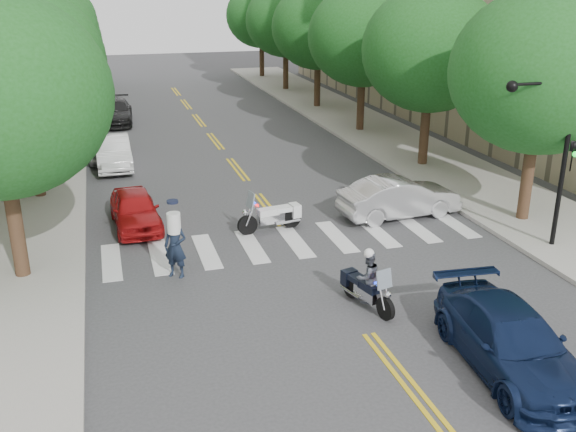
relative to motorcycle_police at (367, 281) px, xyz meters
name	(u,v)px	position (x,y,z in m)	size (l,w,h in m)	color
ground	(368,334)	(-0.51, -1.42, -0.79)	(140.00, 140.00, 0.00)	#38383A
sidewalk_left	(37,152)	(-10.01, 20.58, -0.71)	(5.00, 60.00, 0.15)	#9E9991
sidewalk_right	(370,130)	(8.99, 20.58, -0.71)	(5.00, 60.00, 0.15)	#9E9991
tree_l_1	(22,63)	(-9.31, 12.58, 4.77)	(6.40, 6.40, 8.45)	#382316
tree_l_2	(37,44)	(-9.31, 20.58, 4.77)	(6.40, 6.40, 8.45)	#382316
tree_l_3	(46,33)	(-9.31, 28.58, 4.77)	(6.40, 6.40, 8.45)	#382316
tree_l_4	(53,25)	(-9.31, 36.58, 4.77)	(6.40, 6.40, 8.45)	#382316
tree_l_5	(57,19)	(-9.31, 44.58, 4.77)	(6.40, 6.40, 8.45)	#382316
tree_r_0	(541,72)	(8.29, 4.58, 4.77)	(6.40, 6.40, 8.45)	#382316
tree_r_1	(431,50)	(8.29, 12.58, 4.77)	(6.40, 6.40, 8.45)	#382316
tree_r_2	(363,36)	(8.29, 20.58, 4.77)	(6.40, 6.40, 8.45)	#382316
tree_r_3	(318,27)	(8.29, 28.58, 4.77)	(6.40, 6.40, 8.45)	#382316
tree_r_4	(286,21)	(8.29, 36.58, 4.77)	(6.40, 6.40, 8.45)	#382316
tree_r_5	(261,16)	(8.29, 44.58, 4.77)	(6.40, 6.40, 8.45)	#382316
traffic_signal_pole	(555,142)	(7.21, 2.08, 2.94)	(2.82, 0.42, 6.00)	black
motorcycle_police	(367,281)	(0.00, 0.00, 0.00)	(0.88, 2.14, 1.76)	black
motorcycle_parked	(275,216)	(-0.89, 6.33, -0.24)	(2.44, 0.81, 1.58)	black
officer_standing	(175,246)	(-4.80, 3.43, 0.21)	(0.72, 0.48, 1.98)	#151E30
convertible	(399,197)	(4.06, 6.39, -0.02)	(1.63, 4.67, 1.54)	#BCBBBE
sedan_blue	(510,341)	(1.99, -3.76, -0.05)	(2.07, 5.09, 1.48)	#0E1B3B
parked_car_a	(135,209)	(-5.71, 8.08, -0.10)	(1.62, 4.03, 1.37)	#A91213
parked_car_b	(113,152)	(-6.20, 16.58, -0.03)	(1.59, 4.57, 1.51)	white
parked_car_c	(110,149)	(-6.32, 18.08, -0.21)	(1.90, 4.13, 1.15)	#979A9E
parked_car_d	(115,112)	(-5.71, 27.08, -0.04)	(2.09, 5.14, 1.49)	black
parked_car_e	(114,105)	(-5.71, 29.56, -0.07)	(1.69, 4.20, 1.43)	#9E9EA3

